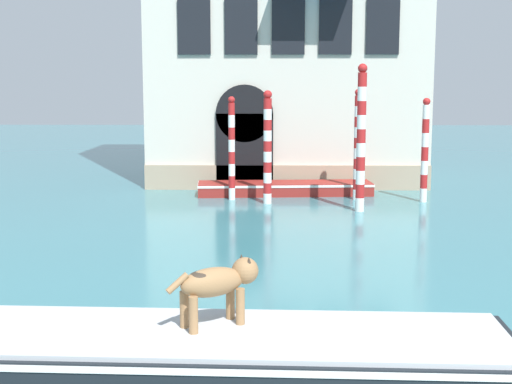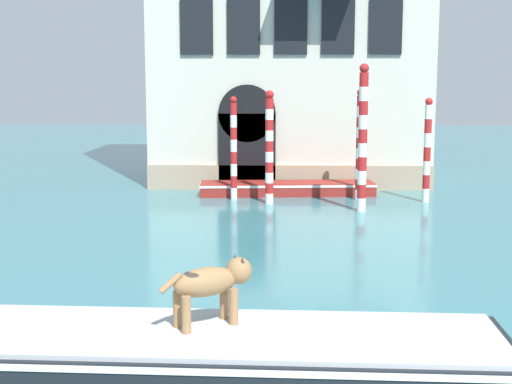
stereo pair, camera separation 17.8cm
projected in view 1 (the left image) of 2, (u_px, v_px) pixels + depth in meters
name	position (u px, v px, depth m)	size (l,w,h in m)	color
boat_foreground	(193.00, 357.00, 8.98)	(8.21, 2.26, 0.72)	black
dog_on_deck	(219.00, 282.00, 9.09)	(1.15, 0.82, 0.86)	#997047
boat_moored_near_palazzo	(285.00, 188.00, 24.49)	(6.05, 1.76, 0.43)	maroon
mooring_pole_0	(357.00, 144.00, 23.19)	(0.23, 0.23, 3.61)	white
mooring_pole_1	(232.00, 148.00, 23.17)	(0.22, 0.22, 3.38)	white
mooring_pole_2	(268.00, 147.00, 22.40)	(0.27, 0.27, 3.58)	white
mooring_pole_3	(425.00, 150.00, 22.74)	(0.24, 0.24, 3.34)	white
mooring_pole_4	(361.00, 138.00, 20.98)	(0.28, 0.28, 4.36)	white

